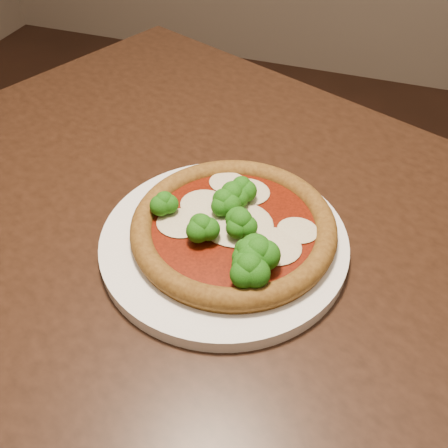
% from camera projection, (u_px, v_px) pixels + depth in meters
% --- Properties ---
extents(dining_table, '(1.35, 1.22, 0.75)m').
position_uv_depth(dining_table, '(201.00, 286.00, 0.72)').
color(dining_table, black).
rests_on(dining_table, floor).
extents(plate, '(0.31, 0.31, 0.02)m').
position_uv_depth(plate, '(224.00, 242.00, 0.63)').
color(plate, white).
rests_on(plate, dining_table).
extents(pizza, '(0.26, 0.26, 0.06)m').
position_uv_depth(pizza, '(234.00, 226.00, 0.62)').
color(pizza, brown).
rests_on(pizza, plate).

